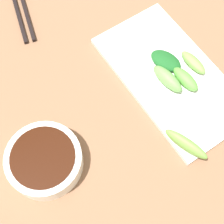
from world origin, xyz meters
TOP-DOWN VIEW (x-y plane):
  - tabletop at (0.00, 0.00)m, footprint 2.10×2.10m
  - sauce_bowl at (-0.17, -0.02)m, footprint 0.14×0.14m
  - serving_plate at (0.13, 0.00)m, footprint 0.18×0.33m
  - broccoli_stalk_0 at (0.11, -0.01)m, footprint 0.04×0.08m
  - broccoli_stalk_1 at (0.14, -0.03)m, footprint 0.03×0.07m
  - broccoli_stalk_2 at (0.06, -0.14)m, footprint 0.05×0.09m
  - broccoli_leafy_3 at (0.14, 0.03)m, footprint 0.06×0.08m
  - broccoli_stalk_4 at (0.18, -0.01)m, footprint 0.03×0.07m
  - chopsticks at (-0.04, 0.35)m, footprint 0.09×0.23m

SIDE VIEW (x-z plane):
  - tabletop at x=0.00m, z-range 0.00..0.02m
  - chopsticks at x=-0.04m, z-range 0.02..0.03m
  - serving_plate at x=0.13m, z-range 0.02..0.03m
  - broccoli_leafy_3 at x=0.14m, z-range 0.03..0.05m
  - broccoli_stalk_4 at x=0.18m, z-range 0.03..0.05m
  - sauce_bowl at x=-0.17m, z-range 0.02..0.07m
  - broccoli_stalk_1 at x=0.14m, z-range 0.03..0.06m
  - broccoli_stalk_2 at x=0.06m, z-range 0.03..0.06m
  - broccoli_stalk_0 at x=0.11m, z-range 0.03..0.06m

